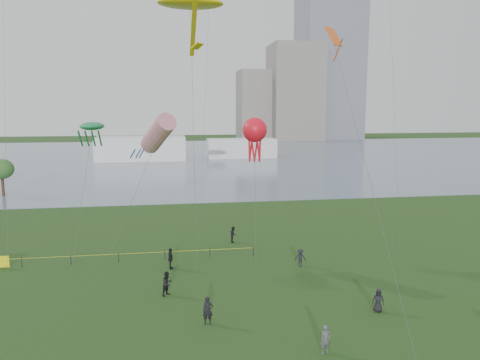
{
  "coord_description": "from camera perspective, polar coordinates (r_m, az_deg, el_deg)",
  "views": [
    {
      "loc": [
        -5.34,
        -24.46,
        13.51
      ],
      "look_at": [
        0.0,
        10.0,
        8.0
      ],
      "focal_mm": 35.0,
      "sensor_mm": 36.0,
      "label": 1
    }
  ],
  "objects": [
    {
      "name": "lake",
      "position": [
        125.3,
        -6.32,
        2.74
      ],
      "size": [
        400.0,
        120.0,
        0.08
      ],
      "primitive_type": "cube",
      "color": "slate",
      "rests_on": "ground_plane"
    },
    {
      "name": "spectator_b",
      "position": [
        40.57,
        7.37,
        -9.39
      ],
      "size": [
        1.12,
        0.83,
        1.55
      ],
      "primitive_type": "imported",
      "rotation": [
        0.0,
        0.0,
        -0.28
      ],
      "color": "black",
      "rests_on": "ground_plane"
    },
    {
      "name": "spectator_f",
      "position": [
        30.37,
        -3.95,
        -15.61
      ],
      "size": [
        0.65,
        0.43,
        1.77
      ],
      "primitive_type": "imported",
      "rotation": [
        0.0,
        0.0,
        0.02
      ],
      "color": "black",
      "rests_on": "ground_plane"
    },
    {
      "name": "pavilion_left",
      "position": [
        120.1,
        -11.98,
        3.76
      ],
      "size": [
        22.0,
        8.0,
        6.0
      ],
      "primitive_type": "cube",
      "color": "silver",
      "rests_on": "ground_plane"
    },
    {
      "name": "spectator_g",
      "position": [
        47.15,
        -0.82,
        -6.65
      ],
      "size": [
        0.72,
        0.86,
        1.61
      ],
      "primitive_type": "imported",
      "rotation": [
        0.0,
        0.0,
        1.42
      ],
      "color": "black",
      "rests_on": "ground_plane"
    },
    {
      "name": "building_low",
      "position": [
        196.05,
        2.2,
        9.12
      ],
      "size": [
        16.0,
        18.0,
        28.0
      ],
      "primitive_type": "cube",
      "color": "slate",
      "rests_on": "ground_plane"
    },
    {
      "name": "kite_flyer",
      "position": [
        27.6,
        10.4,
        -18.58
      ],
      "size": [
        0.64,
        0.47,
        1.62
      ],
      "primitive_type": "imported",
      "rotation": [
        0.0,
        0.0,
        0.15
      ],
      "color": "#4E5055",
      "rests_on": "ground_plane"
    },
    {
      "name": "kite_delta",
      "position": [
        33.23,
        11.79,
        15.22
      ],
      "size": [
        1.6,
        12.76,
        18.86
      ],
      "rotation": [
        0.0,
        0.0,
        0.06
      ],
      "color": "#3F3F42"
    },
    {
      "name": "pavilion_right",
      "position": [
        124.46,
        0.17,
        3.91
      ],
      "size": [
        18.0,
        7.0,
        5.0
      ],
      "primitive_type": "cube",
      "color": "silver",
      "rests_on": "ground_plane"
    },
    {
      "name": "spectator_d",
      "position": [
        33.27,
        16.49,
        -13.89
      ],
      "size": [
        0.9,
        0.74,
        1.58
      ],
      "primitive_type": "imported",
      "rotation": [
        0.0,
        0.0,
        -0.37
      ],
      "color": "black",
      "rests_on": "ground_plane"
    },
    {
      "name": "ground_plane",
      "position": [
        28.45,
        3.27,
        -19.39
      ],
      "size": [
        400.0,
        400.0,
        0.0
      ],
      "primitive_type": "plane",
      "color": "black"
    },
    {
      "name": "building_mid",
      "position": [
        193.47,
        6.7,
        10.55
      ],
      "size": [
        20.0,
        20.0,
        38.0
      ],
      "primitive_type": "cube",
      "color": "slate",
      "rests_on": "ground_plane"
    },
    {
      "name": "kite_stingray",
      "position": [
        42.51,
        -6.05,
        20.6
      ],
      "size": [
        5.65,
        10.24,
        22.6
      ],
      "rotation": [
        0.0,
        0.0,
        -0.26
      ],
      "color": "#3F3F42"
    },
    {
      "name": "spectator_c",
      "position": [
        40.09,
        -8.48,
        -9.46
      ],
      "size": [
        0.46,
        1.06,
        1.79
      ],
      "primitive_type": "imported",
      "rotation": [
        0.0,
        0.0,
        1.6
      ],
      "color": "black",
      "rests_on": "ground_plane"
    },
    {
      "name": "fence",
      "position": [
        43.78,
        -22.68,
        -8.95
      ],
      "size": [
        24.07,
        0.07,
        1.05
      ],
      "color": "black",
      "rests_on": "ground_plane"
    },
    {
      "name": "spectator_a",
      "position": [
        34.87,
        -8.85,
        -12.36
      ],
      "size": [
        1.08,
        1.08,
        1.76
      ],
      "primitive_type": "imported",
      "rotation": [
        0.0,
        0.0,
        0.8
      ],
      "color": "black",
      "rests_on": "ground_plane"
    },
    {
      "name": "kite_creature",
      "position": [
        44.49,
        -17.59,
        6.22
      ],
      "size": [
        2.53,
        7.16,
        12.11
      ],
      "rotation": [
        0.0,
        0.0,
        0.09
      ],
      "color": "#3F3F42"
    },
    {
      "name": "kite_octopus",
      "position": [
        42.74,
        1.8,
        6.03
      ],
      "size": [
        2.24,
        6.24,
        12.51
      ],
      "rotation": [
        0.0,
        0.0,
        0.08
      ],
      "color": "#3F3F42"
    },
    {
      "name": "kite_windsock",
      "position": [
        41.69,
        -9.98,
        5.57
      ],
      "size": [
        6.5,
        5.03,
        13.01
      ],
      "rotation": [
        0.0,
        0.0,
        -0.08
      ],
      "color": "#3F3F42"
    }
  ]
}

